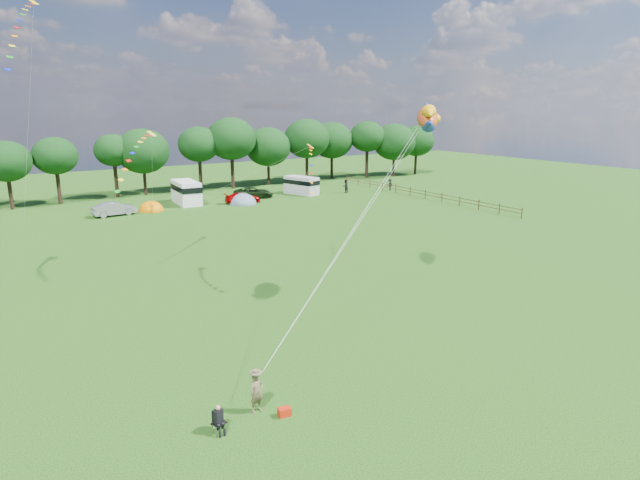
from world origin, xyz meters
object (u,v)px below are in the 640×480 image
car_d (253,193)px  tent_orange (151,211)px  walker_b (390,184)px  campervan_d (301,185)px  walker_a (345,186)px  campervan_c (186,192)px  tent_greyblue (243,204)px  fish_kite (428,118)px  camp_chair (218,416)px  car_c (243,198)px  kite_flyer (257,393)px  car_b (114,209)px

car_d → tent_orange: (-13.88, -1.77, -0.70)m
car_d → walker_b: size_ratio=3.18×
campervan_d → walker_a: campervan_d is taller
car_d → campervan_c: size_ratio=0.90×
tent_greyblue → fish_kite: size_ratio=1.08×
camp_chair → car_d: bearing=40.1°
campervan_c → walker_a: (21.67, -3.43, -0.59)m
tent_orange → tent_greyblue: (10.91, -1.38, -0.00)m
walker_b → car_c: bearing=-20.8°
car_d → camp_chair: bearing=167.9°
kite_flyer → campervan_d: bearing=48.5°
car_c → kite_flyer: kite_flyer is taller
tent_orange → walker_a: (26.71, -1.02, 0.91)m
car_b → camp_chair: (-5.42, -44.48, -0.09)m
tent_orange → walker_a: size_ratio=1.69×
walker_b → kite_flyer: bearing=28.9°
fish_kite → walker_a: 42.81m
car_c → walker_a: walker_a is taller
fish_kite → car_d: bearing=29.0°
car_c → kite_flyer: 47.74m
tent_greyblue → kite_flyer: bearing=-113.4°
car_d → fish_kite: size_ratio=1.49×
car_b → campervan_d: 25.18m
campervan_c → camp_chair: size_ratio=5.22×
tent_greyblue → campervan_c: bearing=147.1°
tent_orange → camp_chair: size_ratio=2.77×
car_c → walker_a: 15.57m
car_c → car_d: bearing=-37.8°
walker_a → tent_orange: bearing=-12.2°
tent_orange → tent_greyblue: size_ratio=0.82×
kite_flyer → fish_kite: fish_kite is taller
walker_a → walker_b: bearing=157.7°
tent_orange → car_d: bearing=7.3°
car_b → tent_orange: car_b is taller
car_b → campervan_c: size_ratio=0.73×
campervan_d → car_d: bearing=68.5°
campervan_d → camp_chair: (-30.52, -46.42, -0.63)m
fish_kite → camp_chair: bearing=152.7°
campervan_c → fish_kite: (2.10, -40.12, 9.59)m
camp_chair → walker_a: bearing=27.2°
campervan_c → walker_a: bearing=-95.9°
camp_chair → fish_kite: (16.79, 7.48, 10.44)m
walker_a → kite_flyer: bearing=41.7°
tent_orange → camp_chair: (-9.64, -45.20, 0.65)m
car_b → campervan_d: (25.10, 1.94, 0.54)m
campervan_d → camp_chair: 55.56m
car_b → campervan_c: campervan_c is taller
fish_kite → walker_b: bearing=1.9°
tent_orange → car_c: bearing=-4.7°
tent_orange → car_b: bearing=-170.4°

